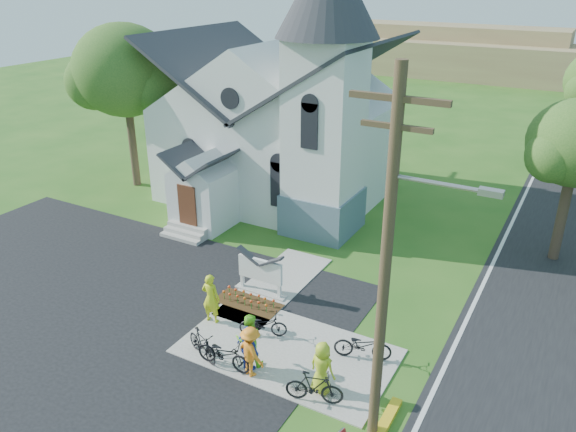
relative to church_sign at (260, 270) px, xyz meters
The scene contains 19 objects.
ground 3.57m from the church_sign, 69.44° to the right, with size 120.00×120.00×0.00m, color #295C1A.
parking_lot 7.86m from the church_sign, 138.12° to the right, with size 20.00×16.00×0.02m, color black.
sidewalk 3.95m from the church_sign, 45.00° to the right, with size 7.00×4.00×0.05m, color gray.
church 11.06m from the church_sign, 114.73° to the left, with size 12.35×12.00×13.00m.
church_sign is the anchor object (origin of this frame).
flower_bed 1.34m from the church_sign, 90.00° to the right, with size 2.60×1.10×0.07m, color #39240F.
utility_pole 9.18m from the church_sign, 35.60° to the right, with size 3.45×0.28×10.00m.
tree_lot_corner 15.53m from the church_sign, 152.02° to the left, with size 5.60×5.60×9.15m.
distant_hills 53.34m from the church_sign, 85.10° to the left, with size 61.00×10.00×5.60m.
cyclist_0 2.56m from the church_sign, 101.28° to the right, with size 0.69×0.45×1.89m, color #BECC18.
bike_0 2.88m from the church_sign, 56.46° to the right, with size 0.58×1.66×0.87m, color black.
cyclist_1 4.34m from the church_sign, 62.86° to the right, with size 0.88×0.69×1.82m, color #71DF29.
bike_1 4.37m from the church_sign, 84.02° to the right, with size 0.46×1.62×0.97m, color black.
cyclist_2 4.64m from the church_sign, 62.97° to the right, with size 0.93×0.39×1.59m, color blue.
bike_2 4.63m from the church_sign, 72.78° to the right, with size 0.67×1.92×1.01m, color black.
cyclist_3 4.85m from the church_sign, 61.72° to the right, with size 1.10×0.63×1.70m, color orange.
bike_3 6.36m from the church_sign, 43.95° to the right, with size 0.49×1.72×1.03m, color black.
cyclist_4 5.99m from the church_sign, 40.50° to the right, with size 0.84×0.54×1.71m, color #ACC124.
bike_4 5.37m from the church_sign, 20.04° to the right, with size 0.65×1.87×0.98m, color black.
Camera 1 is at (8.98, -12.81, 11.67)m, focal length 35.00 mm.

